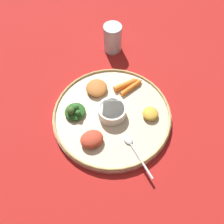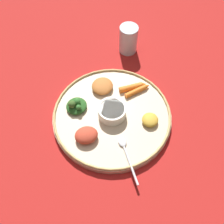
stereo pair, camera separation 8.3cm
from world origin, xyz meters
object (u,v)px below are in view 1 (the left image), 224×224
spoon (134,149)px  greens_pile (75,111)px  carrot_near_spoon (132,87)px  carrot_outer (126,84)px  drinking_glass (113,40)px  center_bowl (112,111)px

spoon → greens_pile: size_ratio=1.92×
carrot_near_spoon → carrot_outer: size_ratio=1.07×
greens_pile → carrot_outer: (0.11, 0.17, -0.01)m
greens_pile → carrot_outer: greens_pile is taller
greens_pile → drinking_glass: drinking_glass is taller
greens_pile → carrot_outer: 0.20m
drinking_glass → carrot_near_spoon: bearing=-48.4°
center_bowl → drinking_glass: size_ratio=0.83×
greens_pile → carrot_near_spoon: bearing=53.1°
greens_pile → drinking_glass: bearing=93.4°
spoon → carrot_near_spoon: bearing=113.9°
carrot_outer → greens_pile: bearing=-121.9°
greens_pile → drinking_glass: 0.34m
carrot_outer → drinking_glass: 0.21m
spoon → carrot_outer: size_ratio=1.52×
spoon → center_bowl: bearing=142.5°
center_bowl → carrot_outer: bearing=91.2°
carrot_outer → carrot_near_spoon: bearing=-5.9°
center_bowl → spoon: (0.11, -0.08, -0.02)m
center_bowl → carrot_near_spoon: (0.02, 0.12, -0.01)m
center_bowl → greens_pile: size_ratio=1.30×
greens_pile → carrot_outer: bearing=58.1°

